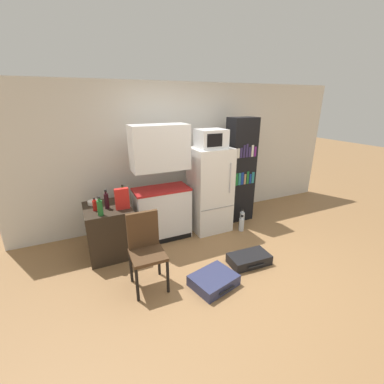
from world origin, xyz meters
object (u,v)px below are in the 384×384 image
object	(u,v)px
cereal_box	(122,199)
suitcase_small_flat	(214,280)
side_table	(110,230)
water_bottle_middle	(242,218)
bottle_olive_oil	(123,194)
refrigerator	(210,190)
suitcase_large_flat	(249,259)
bottle_ketchup_red	(95,205)
bottle_wine_dark	(107,201)
bowl	(94,202)
chair	(145,244)
water_bottle_front	(241,224)
microwave	(211,139)
bottle_green_tall	(100,208)
bookshelf	(240,171)
kitchen_hutch	(161,188)

from	to	relation	value
cereal_box	suitcase_small_flat	distance (m)	1.65
side_table	water_bottle_middle	size ratio (longest dim) A/B	2.29
bottle_olive_oil	refrigerator	bearing A→B (deg)	-1.88
side_table	suitcase_large_flat	world-z (taller)	side_table
bottle_ketchup_red	refrigerator	bearing A→B (deg)	4.22
bottle_olive_oil	suitcase_small_flat	distance (m)	1.81
bottle_wine_dark	water_bottle_middle	world-z (taller)	bottle_wine_dark
side_table	bowl	world-z (taller)	bowl
chair	suitcase_large_flat	bearing A→B (deg)	-7.44
water_bottle_front	water_bottle_middle	distance (m)	0.21
cereal_box	suitcase_small_flat	bearing A→B (deg)	-53.84
suitcase_large_flat	suitcase_small_flat	world-z (taller)	suitcase_small_flat
side_table	chair	distance (m)	0.98
cereal_box	chair	bearing A→B (deg)	-81.75
bottle_wine_dark	microwave	bearing A→B (deg)	4.37
bottle_olive_oil	chair	bearing A→B (deg)	-87.78
bottle_green_tall	suitcase_large_flat	size ratio (longest dim) A/B	0.45
refrigerator	bottle_ketchup_red	distance (m)	1.89
bookshelf	water_bottle_middle	xyz separation A→B (m)	(-0.11, -0.30, -0.82)
bookshelf	bottle_olive_oil	xyz separation A→B (m)	(-2.16, -0.08, -0.10)
kitchen_hutch	water_bottle_middle	distance (m)	1.64
chair	refrigerator	bearing A→B (deg)	35.95
side_table	water_bottle_middle	distance (m)	2.33
suitcase_small_flat	refrigerator	bearing A→B (deg)	49.49
refrigerator	bookshelf	bearing A→B (deg)	10.17
microwave	bottle_olive_oil	world-z (taller)	microwave
bowl	water_bottle_front	bearing A→B (deg)	-11.29
kitchen_hutch	water_bottle_middle	size ratio (longest dim) A/B	5.68
bookshelf	kitchen_hutch	bearing A→B (deg)	-177.45
suitcase_large_flat	water_bottle_middle	size ratio (longest dim) A/B	1.81
bowl	water_bottle_front	world-z (taller)	bowl
kitchen_hutch	bottle_green_tall	size ratio (longest dim) A/B	7.00
bottle_green_tall	water_bottle_middle	world-z (taller)	bottle_green_tall
refrigerator	bottle_green_tall	xyz separation A→B (m)	(-1.83, -0.33, 0.13)
water_bottle_middle	bottle_ketchup_red	bearing A→B (deg)	179.15
chair	kitchen_hutch	bearing A→B (deg)	62.88
refrigerator	bottle_wine_dark	bearing A→B (deg)	-175.58
bottle_green_tall	water_bottle_front	size ratio (longest dim) A/B	0.91
chair	water_bottle_middle	distance (m)	2.20
side_table	refrigerator	bearing A→B (deg)	2.28
kitchen_hutch	suitcase_large_flat	bearing A→B (deg)	-55.79
side_table	cereal_box	size ratio (longest dim) A/B	2.49
refrigerator	cereal_box	xyz separation A→B (m)	(-1.53, -0.23, 0.17)
bottle_ketchup_red	water_bottle_middle	bearing A→B (deg)	-0.85
bottle_ketchup_red	water_bottle_front	world-z (taller)	bottle_ketchup_red
chair	suitcase_small_flat	size ratio (longest dim) A/B	1.52
kitchen_hutch	bottle_olive_oil	world-z (taller)	kitchen_hutch
bottle_wine_dark	suitcase_large_flat	world-z (taller)	bottle_wine_dark
bottle_ketchup_red	bottle_wine_dark	bearing A→B (deg)	2.09
side_table	bookshelf	bearing A→B (deg)	4.58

